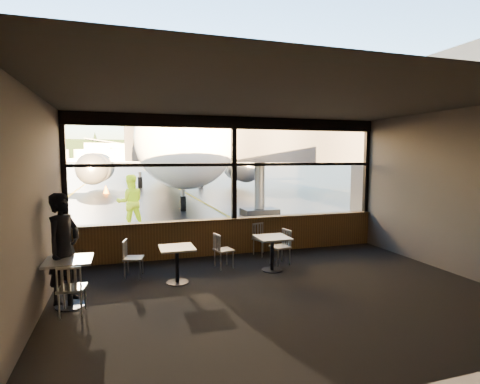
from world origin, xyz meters
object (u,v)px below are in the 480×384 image
chair_near_e (280,247)px  cone_wing (106,189)px  cafe_table_left (70,283)px  chair_near_w (224,250)px  jet_bridge (278,160)px  chair_mid_w (134,258)px  passenger (64,248)px  airliner (170,114)px  chair_left_s (72,289)px  chair_near_n (262,240)px  cone_nose (183,204)px  cafe_table_near (272,254)px  ground_crew (130,202)px  cafe_table_mid (177,265)px

chair_near_e → cone_wing: (-4.52, 19.33, -0.13)m
cafe_table_left → chair_near_e: (4.33, 1.21, 0.01)m
chair_near_w → cafe_table_left: bearing=-77.6°
jet_bridge → chair_mid_w: (-6.14, -6.70, -1.96)m
chair_near_e → passenger: size_ratio=0.44×
airliner → chair_left_s: (-4.57, -23.84, -5.48)m
chair_near_w → chair_left_s: chair_left_s is taller
chair_near_n → cone_nose: (-0.59, 9.17, -0.19)m
chair_near_w → chair_near_n: (1.21, 0.73, 0.01)m
cone_nose → cone_wing: (-3.84, 9.28, 0.07)m
jet_bridge → cafe_table_near: 8.11m
chair_left_s → cone_wing: size_ratio=1.46×
airliner → chair_near_w: airliner is taller
chair_left_s → ground_crew: size_ratio=0.44×
jet_bridge → cafe_table_near: jet_bridge is taller
cafe_table_left → chair_near_w: 3.31m
chair_mid_w → cone_wing: (-1.26, 19.25, -0.11)m
cafe_table_mid → chair_left_s: (-1.79, -0.97, 0.05)m
cafe_table_near → chair_left_s: size_ratio=0.91×
chair_mid_w → cone_wing: size_ratio=1.39×
chair_mid_w → ground_crew: (0.07, 5.35, 0.55)m
chair_left_s → passenger: size_ratio=0.44×
airliner → chair_near_w: (-1.63, -22.14, -5.49)m
ground_crew → cone_wing: (-1.32, 13.90, -0.66)m
ground_crew → cafe_table_left: bearing=72.4°
airliner → cafe_table_left: 24.58m
airliner → chair_mid_w: size_ratio=48.64×
cafe_table_left → chair_mid_w: cafe_table_left is taller
jet_bridge → airliner: bearing=99.3°
chair_left_s → passenger: passenger is taller
chair_mid_w → cone_nose: 10.30m
cafe_table_left → cone_nose: 11.84m
cafe_table_mid → cone_nose: size_ratio=1.67×
chair_mid_w → chair_left_s: 1.90m
chair_near_n → chair_near_w: bearing=9.9°
cafe_table_near → cafe_table_left: size_ratio=0.94×
chair_near_w → cone_wing: bearing=177.7°
chair_near_w → airliner: bearing=164.0°
chair_left_s → cone_nose: size_ratio=1.90×
cone_nose → chair_near_e: bearing=-86.1°
chair_near_e → cone_wing: 19.86m
chair_near_w → passenger: 3.35m
chair_near_e → cone_wing: size_ratio=1.44×
chair_left_s → ground_crew: 7.07m
cone_wing → chair_mid_w: bearing=-86.3°
jet_bridge → cafe_table_left: bearing=-132.0°
cafe_table_left → chair_mid_w: size_ratio=1.02×
cafe_table_near → cone_wing: bearing=101.9°
cafe_table_near → airliner: bearing=88.3°
cafe_table_mid → chair_mid_w: 1.04m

